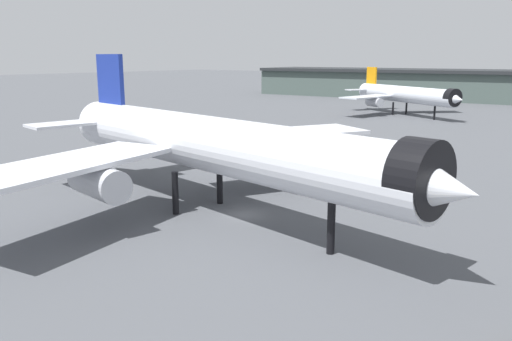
% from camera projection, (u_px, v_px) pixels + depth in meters
% --- Properties ---
extents(ground, '(900.00, 900.00, 0.00)m').
position_uv_depth(ground, '(243.00, 215.00, 56.22)').
color(ground, '#4C4F54').
extents(airliner_near_gate, '(58.18, 52.56, 17.01)m').
position_uv_depth(airliner_near_gate, '(210.00, 145.00, 55.51)').
color(airliner_near_gate, silver).
rests_on(airliner_near_gate, ground).
extents(airliner_far_taxiway, '(41.44, 37.08, 13.45)m').
position_uv_depth(airliner_far_taxiway, '(404.00, 95.00, 150.52)').
color(airliner_far_taxiway, silver).
rests_on(airliner_far_taxiway, ground).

